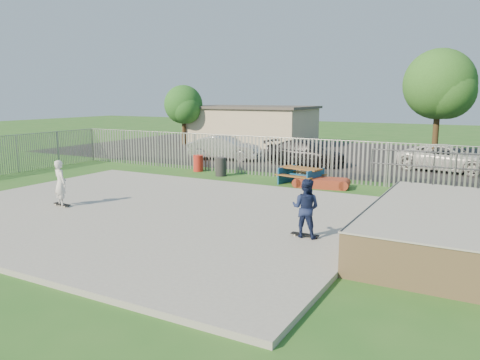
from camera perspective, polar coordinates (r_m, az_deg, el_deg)
The scene contains 19 objects.
ground at distance 16.61m, azimuth -11.00°, elevation -4.07°, with size 120.00×120.00×0.00m, color #275F20.
concrete_slab at distance 16.59m, azimuth -11.00°, elevation -3.82°, with size 15.00×12.00×0.15m, color gray.
quarter_pipe at distance 13.84m, azimuth 24.26°, elevation -5.32°, with size 5.50×7.05×2.19m.
fence at distance 19.57m, azimuth -0.22°, elevation 1.27°, with size 26.04×16.02×2.00m.
picnic_table at distance 21.78m, azimuth 7.44°, elevation 0.51°, with size 2.14×1.88×0.79m.
funbox at distance 21.24m, azimuth 9.88°, elevation -0.34°, with size 2.21×1.37×0.41m.
trash_bin_red at distance 25.45m, azimuth -5.12°, elevation 2.05°, with size 0.53×0.53×0.88m, color #AC231A.
trash_bin_grey at distance 23.90m, azimuth -2.35°, elevation 1.63°, with size 0.57×0.57×0.95m, color #252628.
parking_lot at distance 33.24m, azimuth 10.41°, elevation 3.10°, with size 40.00×18.00×0.02m, color black.
car_silver at distance 29.81m, azimuth -1.90°, elevation 3.94°, with size 1.61×4.61×1.52m, color silver.
car_dark at distance 27.86m, azimuth 7.97°, elevation 3.31°, with size 2.00×4.91×1.43m, color black.
car_white at distance 27.57m, azimuth 24.05°, elevation 2.45°, with size 2.38×5.17×1.44m, color silver.
building at distance 39.89m, azimuth 1.32°, elevation 6.74°, with size 10.40×6.40×3.20m.
tree_left at distance 39.57m, azimuth -6.92°, elevation 9.10°, with size 3.19×3.19×4.92m.
tree_mid at distance 33.78m, azimuth 23.12°, elevation 10.67°, with size 4.60×4.60×7.09m.
skateboard_a at distance 13.35m, azimuth 7.92°, elevation -6.69°, with size 0.80×0.22×0.08m.
skateboard_b at distance 17.99m, azimuth -20.88°, elevation -2.84°, with size 0.82×0.31×0.08m.
skater_navy at distance 13.14m, azimuth 8.01°, elevation -3.40°, with size 0.81×0.63×1.66m, color #151F43.
skater_white at distance 17.84m, azimuth -21.04°, elevation -0.37°, with size 0.60×0.40×1.66m, color silver.
Camera 1 is at (10.38, -12.32, 4.06)m, focal length 35.00 mm.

